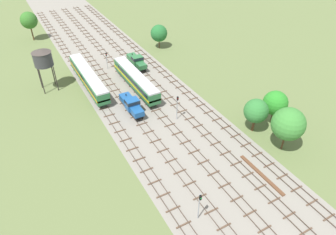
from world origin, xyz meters
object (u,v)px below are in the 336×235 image
object	(u,v)px
water_tower	(43,58)
signal_post_nearest	(107,58)
passenger_coach_far_left_mid	(88,77)
signal_post_mid	(199,204)
diesel_railcar_centre_left_near	(136,79)
signal_post_near	(177,105)
shunter_loco_centre_midfar	(137,61)
shunter_loco_left_nearest	(132,104)

from	to	relation	value
water_tower	signal_post_nearest	xyz separation A→B (m)	(15.56, 3.45, -4.94)
passenger_coach_far_left_mid	signal_post_nearest	distance (m)	9.97
signal_post_mid	water_tower	bearing A→B (deg)	102.94
diesel_railcar_centre_left_near	water_tower	world-z (taller)	water_tower
passenger_coach_far_left_mid	signal_post_near	xyz separation A→B (m)	(11.79, -21.39, 0.92)
shunter_loco_centre_midfar	signal_post_nearest	xyz separation A→B (m)	(-7.08, 3.20, 0.96)
shunter_loco_left_nearest	shunter_loco_centre_midfar	xyz separation A→B (m)	(9.43, 18.47, 0.00)
passenger_coach_far_left_mid	shunter_loco_centre_midfar	size ratio (longest dim) A/B	2.60
signal_post_nearest	signal_post_mid	distance (m)	50.85
passenger_coach_far_left_mid	signal_post_nearest	bearing A→B (deg)	44.72
shunter_loco_left_nearest	signal_post_mid	world-z (taller)	signal_post_mid
passenger_coach_far_left_mid	shunter_loco_centre_midfar	distance (m)	14.67
diesel_railcar_centre_left_near	passenger_coach_far_left_mid	xyz separation A→B (m)	(-9.43, 6.21, 0.02)
diesel_railcar_centre_left_near	signal_post_nearest	world-z (taller)	signal_post_nearest
diesel_railcar_centre_left_near	signal_post_mid	distance (m)	38.08
diesel_railcar_centre_left_near	water_tower	bearing A→B (deg)	151.39
shunter_loco_left_nearest	passenger_coach_far_left_mid	world-z (taller)	passenger_coach_far_left_mid
signal_post_nearest	signal_post_mid	world-z (taller)	signal_post_mid
passenger_coach_far_left_mid	water_tower	world-z (taller)	water_tower
signal_post_nearest	signal_post_near	xyz separation A→B (m)	(4.72, -28.40, 0.56)
shunter_loco_left_nearest	passenger_coach_far_left_mid	xyz separation A→B (m)	(-4.72, 14.66, 0.60)
water_tower	passenger_coach_far_left_mid	bearing A→B (deg)	-22.75
signal_post_mid	passenger_coach_far_left_mid	bearing A→B (deg)	93.09
signal_post_mid	signal_post_nearest	bearing A→B (deg)	84.68
shunter_loco_centre_midfar	signal_post_nearest	size ratio (longest dim) A/B	1.83
shunter_loco_centre_midfar	water_tower	size ratio (longest dim) A/B	0.86
signal_post_nearest	signal_post_mid	xyz separation A→B (m)	(-4.72, -50.63, 0.32)
diesel_railcar_centre_left_near	shunter_loco_centre_midfar	size ratio (longest dim) A/B	2.42
shunter_loco_centre_midfar	signal_post_near	distance (m)	25.36
signal_post_nearest	signal_post_near	world-z (taller)	signal_post_near
passenger_coach_far_left_mid	signal_post_mid	size ratio (longest dim) A/B	4.26
passenger_coach_far_left_mid	signal_post_near	bearing A→B (deg)	-61.13
shunter_loco_centre_midfar	diesel_railcar_centre_left_near	bearing A→B (deg)	-115.21
shunter_loco_left_nearest	passenger_coach_far_left_mid	size ratio (longest dim) A/B	0.38
shunter_loco_centre_midfar	signal_post_nearest	bearing A→B (deg)	155.67
passenger_coach_far_left_mid	signal_post_nearest	world-z (taller)	signal_post_nearest
signal_post_nearest	passenger_coach_far_left_mid	bearing A→B (deg)	-135.28
diesel_railcar_centre_left_near	shunter_loco_centre_midfar	xyz separation A→B (m)	(4.72, 10.02, -0.59)
shunter_loco_left_nearest	signal_post_mid	bearing A→B (deg)	-94.66
signal_post_nearest	signal_post_mid	bearing A→B (deg)	-95.32
water_tower	signal_post_nearest	distance (m)	16.68
diesel_railcar_centre_left_near	water_tower	size ratio (longest dim) A/B	2.08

